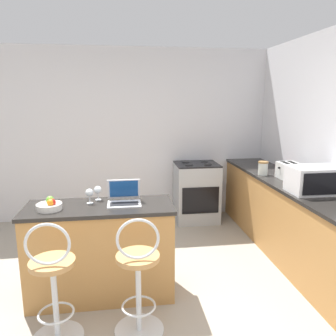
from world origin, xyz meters
The scene contains 15 objects.
ground_plane centered at (0.00, 0.00, 0.00)m, with size 20.00×20.00×0.00m, color gray.
wall_back centered at (0.00, 2.75, 1.30)m, with size 12.00×0.06×2.60m.
breakfast_bar centered at (-0.33, 0.60, 0.45)m, with size 1.35×0.54×0.89m.
counter_right centered at (1.85, 1.11, 0.45)m, with size 0.59×3.25×0.89m.
bar_stool_near centered at (-0.64, 0.02, 0.47)m, with size 0.40×0.40×1.00m.
bar_stool_far centered at (-0.01, 0.02, 0.47)m, with size 0.40×0.40×1.00m.
laptop centered at (-0.10, 0.65, 0.95)m, with size 0.30×0.27×0.22m.
microwave centered at (1.86, 0.73, 1.03)m, with size 0.53×0.34×0.27m.
toaster centered at (1.89, 1.34, 0.99)m, with size 0.25×0.24×0.20m.
stove_range centered at (1.00, 2.42, 0.45)m, with size 0.64×0.57×0.90m.
wine_glass_tall centered at (-0.35, 0.77, 0.99)m, with size 0.07×0.07×0.14m.
wine_glass_short centered at (-0.42, 0.68, 0.99)m, with size 0.07×0.07×0.14m.
storage_jar centered at (1.67, 1.58, 0.98)m, with size 0.13×0.13×0.17m.
fruit_bowl centered at (-0.75, 0.54, 0.93)m, with size 0.22×0.22×0.11m.
mug_red centered at (1.98, 1.79, 0.94)m, with size 0.10×0.08×0.09m.
Camera 1 is at (-0.09, -2.30, 1.84)m, focal length 35.00 mm.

